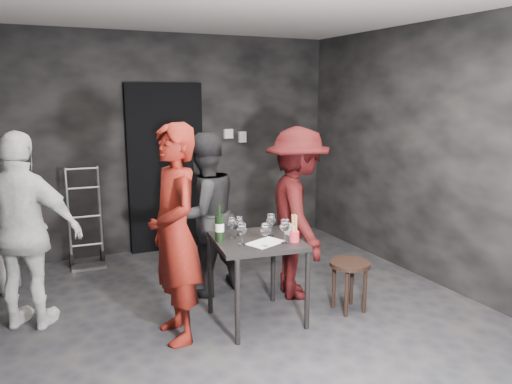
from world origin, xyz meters
name	(u,v)px	position (x,y,z in m)	size (l,w,h in m)	color
floor	(244,327)	(0.00, 0.00, 0.00)	(4.50, 5.00, 0.02)	black
wall_back	(164,144)	(0.00, 2.50, 1.35)	(4.50, 0.04, 2.70)	black
wall_right	(450,157)	(2.25, 0.00, 1.35)	(0.04, 5.00, 2.70)	black
doorway	(166,168)	(0.00, 2.44, 1.05)	(0.95, 0.10, 2.10)	black
wallbox_upper	(228,134)	(0.85, 2.45, 1.45)	(0.12, 0.06, 0.12)	#B7B7B2
wallbox_lower	(242,137)	(1.05, 2.45, 1.40)	(0.10, 0.06, 0.14)	#B7B7B2
hand_truck	(87,248)	(-1.03, 2.19, 0.21)	(0.39, 0.33, 1.16)	#B2B2B7
tasting_table	(257,250)	(0.16, 0.07, 0.65)	(0.72, 0.72, 0.75)	black
stool	(350,271)	(1.02, -0.10, 0.38)	(0.37, 0.37, 0.47)	black
server_red	(174,215)	(-0.56, 0.08, 1.03)	(0.75, 0.49, 2.07)	maroon
woman_black	(203,209)	(-0.04, 0.88, 0.86)	(0.84, 0.46, 1.73)	black
man_maroon	(297,204)	(0.76, 0.43, 0.93)	(1.20, 0.56, 1.85)	#360A0B
bystander_cream	(23,220)	(-1.65, 0.80, 0.95)	(1.11, 0.53, 1.89)	white
tasting_mat	(265,243)	(0.17, -0.06, 0.75)	(0.30, 0.20, 0.00)	white
wine_glass_a	(242,233)	(-0.02, -0.03, 0.85)	(0.08, 0.08, 0.20)	white
wine_glass_b	(232,227)	(-0.03, 0.19, 0.85)	(0.08, 0.08, 0.20)	white
wine_glass_c	(239,225)	(0.06, 0.24, 0.84)	(0.07, 0.07, 0.19)	white
wine_glass_d	(265,234)	(0.13, -0.15, 0.86)	(0.08, 0.08, 0.22)	white
wine_glass_e	(285,230)	(0.32, -0.12, 0.86)	(0.08, 0.08, 0.22)	white
wine_glass_f	(271,224)	(0.31, 0.11, 0.86)	(0.08, 0.08, 0.22)	white
wine_bottle	(220,227)	(-0.15, 0.15, 0.87)	(0.08, 0.08, 0.31)	black
breadstick_cup	(294,229)	(0.41, -0.13, 0.86)	(0.08, 0.08, 0.25)	red
reserved_card	(290,230)	(0.47, 0.05, 0.80)	(0.08, 0.13, 0.10)	white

